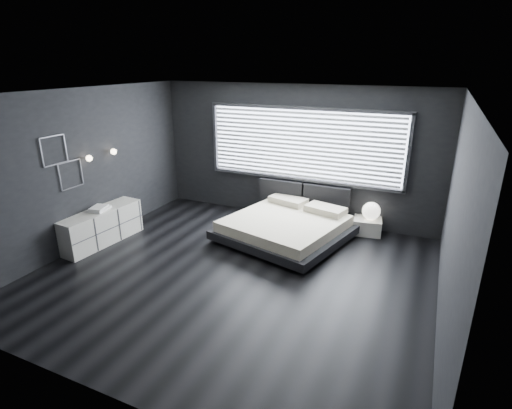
% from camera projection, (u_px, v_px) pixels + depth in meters
% --- Properties ---
extents(room, '(6.04, 6.00, 2.80)m').
position_uv_depth(room, '(232.00, 191.00, 5.94)').
color(room, black).
rests_on(room, ground).
extents(window, '(4.14, 0.09, 1.52)m').
position_uv_depth(window, '(303.00, 145.00, 8.10)').
color(window, white).
rests_on(window, ground).
extents(headboard, '(1.96, 0.16, 0.52)m').
position_uv_depth(headboard, '(303.00, 195.00, 8.38)').
color(headboard, black).
rests_on(headboard, ground).
extents(sconce_near, '(0.18, 0.11, 0.11)m').
position_uv_depth(sconce_near, '(89.00, 158.00, 7.05)').
color(sconce_near, silver).
rests_on(sconce_near, ground).
extents(sconce_far, '(0.18, 0.11, 0.11)m').
position_uv_depth(sconce_far, '(113.00, 152.00, 7.56)').
color(sconce_far, silver).
rests_on(sconce_far, ground).
extents(wall_art_upper, '(0.01, 0.48, 0.48)m').
position_uv_depth(wall_art_upper, '(54.00, 150.00, 6.48)').
color(wall_art_upper, '#47474C').
rests_on(wall_art_upper, ground).
extents(wall_art_lower, '(0.01, 0.48, 0.48)m').
position_uv_depth(wall_art_lower, '(71.00, 175.00, 6.86)').
color(wall_art_lower, '#47474C').
rests_on(wall_art_lower, ground).
extents(bed, '(2.56, 2.49, 0.55)m').
position_uv_depth(bed, '(286.00, 226.00, 7.58)').
color(bed, black).
rests_on(bed, ground).
extents(nightstand, '(0.59, 0.51, 0.31)m').
position_uv_depth(nightstand, '(367.00, 226.00, 7.86)').
color(nightstand, silver).
rests_on(nightstand, ground).
extents(orb_lamp, '(0.35, 0.35, 0.35)m').
position_uv_depth(orb_lamp, '(371.00, 211.00, 7.72)').
color(orb_lamp, white).
rests_on(orb_lamp, nightstand).
extents(dresser, '(0.58, 1.65, 0.65)m').
position_uv_depth(dresser, '(102.00, 226.00, 7.41)').
color(dresser, silver).
rests_on(dresser, ground).
extents(book_stack, '(0.34, 0.41, 0.07)m').
position_uv_depth(book_stack, '(99.00, 208.00, 7.29)').
color(book_stack, white).
rests_on(book_stack, dresser).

